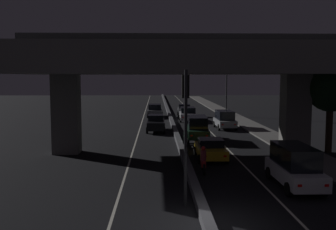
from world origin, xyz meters
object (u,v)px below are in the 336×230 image
at_px(car_taxi_yellow_second, 211,149).
at_px(car_grey_second_oncoming, 155,110).
at_px(street_lamp, 224,83).
at_px(car_white_fifth, 188,114).
at_px(car_dark_green_third, 198,128).
at_px(motorcycle_white_filtering_mid, 186,139).
at_px(car_silver_fourth, 225,119).
at_px(car_black_lead_oncoming, 156,123).
at_px(car_grey_sixth, 184,110).
at_px(motorcycle_red_filtering_near, 203,161).
at_px(traffic_light_left_of_median, 186,114).
at_px(car_white_lead, 294,165).

distance_m(car_taxi_yellow_second, car_grey_second_oncoming, 27.34).
relative_size(street_lamp, car_white_fifth, 1.61).
distance_m(car_taxi_yellow_second, car_white_fifth, 22.10).
height_order(car_taxi_yellow_second, car_white_fifth, car_white_fifth).
distance_m(car_dark_green_third, car_white_fifth, 14.34).
height_order(car_grey_second_oncoming, motorcycle_white_filtering_mid, car_grey_second_oncoming).
distance_m(car_dark_green_third, motorcycle_white_filtering_mid, 3.24).
relative_size(car_silver_fourth, car_grey_second_oncoming, 0.94).
bearing_deg(car_dark_green_third, car_black_lead_oncoming, 35.49).
bearing_deg(car_white_fifth, car_taxi_yellow_second, -179.16).
distance_m(car_grey_sixth, motorcycle_red_filtering_near, 31.64).
relative_size(traffic_light_left_of_median, car_white_lead, 1.22).
xyz_separation_m(car_white_lead, car_white_fifth, (-2.90, 28.60, -0.19)).
bearing_deg(car_white_fifth, car_silver_fourth, -153.70).
bearing_deg(car_silver_fourth, motorcycle_white_filtering_mid, 153.84).
xyz_separation_m(traffic_light_left_of_median, car_silver_fourth, (5.89, 24.22, -2.85)).
bearing_deg(car_grey_second_oncoming, car_white_fifth, 39.97).
distance_m(traffic_light_left_of_median, street_lamp, 38.24).
height_order(traffic_light_left_of_median, car_grey_second_oncoming, traffic_light_left_of_median).
height_order(car_dark_green_third, car_grey_sixth, car_dark_green_third).
distance_m(street_lamp, car_grey_sixth, 6.54).
bearing_deg(car_dark_green_third, car_white_fifth, 1.45).
bearing_deg(car_grey_sixth, car_white_lead, -173.34).
relative_size(street_lamp, car_taxi_yellow_second, 1.81).
height_order(car_white_lead, car_silver_fourth, car_white_lead).
bearing_deg(car_dark_green_third, car_silver_fourth, -23.54).
bearing_deg(traffic_light_left_of_median, car_grey_second_oncoming, 92.13).
bearing_deg(car_white_fifth, car_grey_sixth, 1.72).
distance_m(car_grey_sixth, motorcycle_white_filtering_mid, 23.34).
bearing_deg(car_white_fifth, car_white_lead, -172.58).
xyz_separation_m(car_white_lead, car_grey_second_oncoming, (-6.89, 33.59, -0.17)).
bearing_deg(car_grey_second_oncoming, traffic_light_left_of_median, 3.41).
bearing_deg(car_taxi_yellow_second, car_grey_second_oncoming, 7.96).
bearing_deg(car_grey_sixth, motorcycle_white_filtering_mid, 178.08).
bearing_deg(car_silver_fourth, traffic_light_left_of_median, 165.31).
bearing_deg(motorcycle_red_filtering_near, car_taxi_yellow_second, -11.73).
xyz_separation_m(car_grey_sixth, car_grey_second_oncoming, (-3.99, -1.00, 0.07)).
relative_size(street_lamp, car_grey_sixth, 1.72).
bearing_deg(car_black_lead_oncoming, car_white_lead, 19.47).
relative_size(traffic_light_left_of_median, car_taxi_yellow_second, 1.36).
bearing_deg(car_dark_green_third, car_taxi_yellow_second, -176.95).
height_order(car_silver_fourth, car_black_lead_oncoming, car_silver_fourth).
bearing_deg(traffic_light_left_of_median, car_grey_sixth, 85.96).
distance_m(traffic_light_left_of_median, car_silver_fourth, 25.09).
bearing_deg(car_grey_sixth, car_grey_second_oncoming, 105.90).
bearing_deg(motorcycle_white_filtering_mid, car_black_lead_oncoming, 17.35).
bearing_deg(car_taxi_yellow_second, car_dark_green_third, 0.45).
xyz_separation_m(car_taxi_yellow_second, car_dark_green_third, (-0.03, 7.77, 0.38)).
height_order(street_lamp, car_dark_green_third, street_lamp).
distance_m(street_lamp, car_taxi_yellow_second, 29.00).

